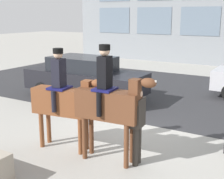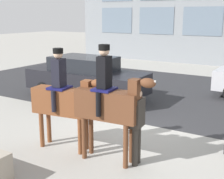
{
  "view_description": "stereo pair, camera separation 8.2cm",
  "coord_description": "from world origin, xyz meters",
  "px_view_note": "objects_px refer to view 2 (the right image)",
  "views": [
    {
      "loc": [
        4.09,
        -7.6,
        3.21
      ],
      "look_at": [
        0.27,
        -1.24,
        1.43
      ],
      "focal_mm": 50.0,
      "sensor_mm": 36.0,
      "label": 1
    },
    {
      "loc": [
        4.16,
        -7.56,
        3.21
      ],
      "look_at": [
        0.27,
        -1.24,
        1.43
      ],
      "focal_mm": 50.0,
      "sensor_mm": 36.0,
      "label": 2
    }
  ],
  "objects_px": {
    "pedestrian_bystander": "(136,121)",
    "street_car_near_lane": "(86,77)",
    "mounted_horse_lead": "(64,99)",
    "mounted_horse_companion": "(109,102)"
  },
  "relations": [
    {
      "from": "pedestrian_bystander",
      "to": "street_car_near_lane",
      "type": "distance_m",
      "value": 5.82
    },
    {
      "from": "mounted_horse_lead",
      "to": "street_car_near_lane",
      "type": "distance_m",
      "value": 4.76
    },
    {
      "from": "street_car_near_lane",
      "to": "pedestrian_bystander",
      "type": "bearing_deg",
      "value": -43.11
    },
    {
      "from": "mounted_horse_lead",
      "to": "mounted_horse_companion",
      "type": "relative_size",
      "value": 0.94
    },
    {
      "from": "pedestrian_bystander",
      "to": "street_car_near_lane",
      "type": "height_order",
      "value": "pedestrian_bystander"
    },
    {
      "from": "mounted_horse_lead",
      "to": "pedestrian_bystander",
      "type": "xyz_separation_m",
      "value": [
        1.88,
        0.13,
        -0.25
      ]
    },
    {
      "from": "street_car_near_lane",
      "to": "mounted_horse_companion",
      "type": "bearing_deg",
      "value": -48.49
    },
    {
      "from": "pedestrian_bystander",
      "to": "street_car_near_lane",
      "type": "bearing_deg",
      "value": -47.53
    },
    {
      "from": "mounted_horse_lead",
      "to": "mounted_horse_companion",
      "type": "distance_m",
      "value": 1.29
    },
    {
      "from": "pedestrian_bystander",
      "to": "mounted_horse_lead",
      "type": "bearing_deg",
      "value": -0.33
    }
  ]
}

